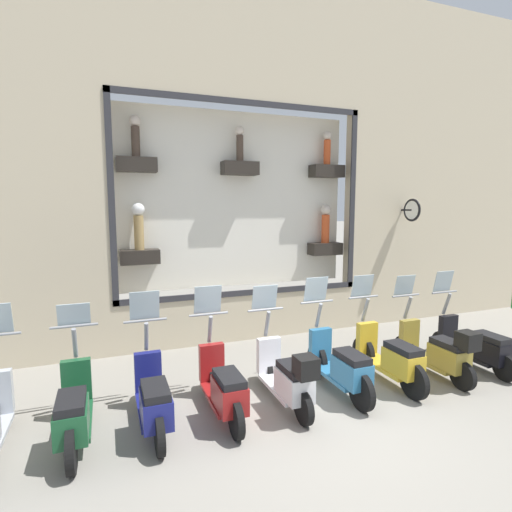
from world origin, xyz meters
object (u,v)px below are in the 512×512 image
scooter_yellow_2 (391,358)px  scooter_olive_1 (439,351)px  scooter_white_4 (288,376)px  scooter_green_7 (74,411)px  scooter_black_0 (477,346)px  scooter_navy_6 (153,398)px  scooter_red_5 (223,387)px  scooter_teal_3 (341,366)px

scooter_yellow_2 → scooter_olive_1: bearing=-94.5°
scooter_white_4 → scooter_green_7: bearing=88.6°
scooter_black_0 → scooter_navy_6: 5.62m
scooter_black_0 → scooter_white_4: scooter_black_0 is taller
scooter_olive_1 → scooter_green_7: 5.62m
scooter_olive_1 → scooter_yellow_2: scooter_yellow_2 is taller
scooter_red_5 → scooter_green_7: 1.87m
scooter_white_4 → scooter_red_5: (0.07, 0.94, -0.03)m
scooter_black_0 → scooter_white_4: (-0.06, 3.75, 0.04)m
scooter_red_5 → scooter_white_4: bearing=-94.2°
scooter_white_4 → scooter_teal_3: bearing=-85.5°
scooter_black_0 → scooter_green_7: scooter_black_0 is taller
scooter_teal_3 → scooter_red_5: size_ratio=1.01×
scooter_white_4 → scooter_green_7: scooter_white_4 is taller
scooter_teal_3 → scooter_white_4: size_ratio=1.01×
scooter_yellow_2 → scooter_navy_6: 3.75m
scooter_teal_3 → scooter_white_4: (-0.07, 0.94, 0.01)m
scooter_white_4 → scooter_navy_6: bearing=87.9°
scooter_black_0 → scooter_yellow_2: (0.01, 1.87, 0.04)m
scooter_green_7 → scooter_red_5: bearing=-90.0°
scooter_red_5 → scooter_navy_6: 0.94m
scooter_olive_1 → scooter_yellow_2: (0.07, 0.94, -0.01)m
scooter_white_4 → scooter_navy_6: scooter_navy_6 is taller
scooter_teal_3 → scooter_red_5: scooter_teal_3 is taller
scooter_black_0 → scooter_green_7: bearing=90.0°
scooter_black_0 → scooter_olive_1: scooter_black_0 is taller
scooter_red_5 → scooter_black_0: bearing=-90.1°
scooter_white_4 → scooter_olive_1: bearing=-90.0°
scooter_red_5 → scooter_olive_1: bearing=-91.0°
scooter_yellow_2 → scooter_teal_3: scooter_teal_3 is taller
scooter_black_0 → scooter_olive_1: (-0.06, 0.94, 0.05)m
scooter_teal_3 → scooter_red_5: (-0.01, 1.87, -0.02)m
scooter_white_4 → scooter_green_7: 2.81m
scooter_olive_1 → scooter_green_7: size_ratio=0.99×
scooter_black_0 → scooter_olive_1: size_ratio=1.00×
scooter_green_7 → scooter_teal_3: bearing=-89.9°
scooter_olive_1 → scooter_red_5: (0.07, 3.75, -0.03)m
scooter_green_7 → scooter_navy_6: bearing=-90.0°
scooter_yellow_2 → scooter_red_5: size_ratio=1.01×
scooter_olive_1 → scooter_teal_3: bearing=87.8°
scooter_red_5 → scooter_green_7: (-0.00, 1.87, 0.01)m
scooter_teal_3 → scooter_red_5: bearing=90.2°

